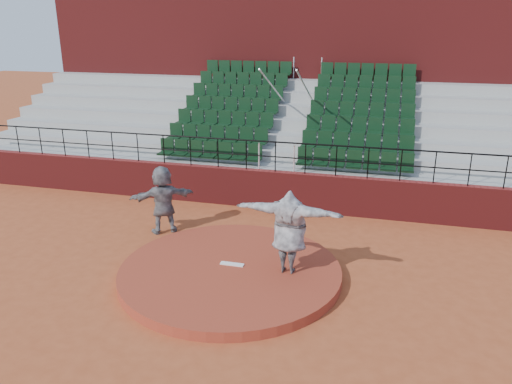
% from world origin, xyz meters
% --- Properties ---
extents(ground, '(90.00, 90.00, 0.00)m').
position_xyz_m(ground, '(0.00, 0.00, 0.00)').
color(ground, '#A84A26').
rests_on(ground, ground).
extents(pitchers_mound, '(5.50, 5.50, 0.25)m').
position_xyz_m(pitchers_mound, '(0.00, 0.00, 0.12)').
color(pitchers_mound, '#993722').
rests_on(pitchers_mound, ground).
extents(pitching_rubber, '(0.60, 0.15, 0.03)m').
position_xyz_m(pitching_rubber, '(0.00, 0.15, 0.27)').
color(pitching_rubber, white).
rests_on(pitching_rubber, pitchers_mound).
extents(boundary_wall, '(24.00, 0.30, 1.30)m').
position_xyz_m(boundary_wall, '(0.00, 5.00, 0.65)').
color(boundary_wall, maroon).
rests_on(boundary_wall, ground).
extents(wall_railing, '(24.04, 0.05, 1.03)m').
position_xyz_m(wall_railing, '(0.00, 5.00, 2.03)').
color(wall_railing, black).
rests_on(wall_railing, boundary_wall).
extents(seating_deck, '(24.00, 5.97, 4.63)m').
position_xyz_m(seating_deck, '(0.00, 8.64, 1.45)').
color(seating_deck, '#9C9C96').
rests_on(seating_deck, ground).
extents(press_box_facade, '(24.00, 3.00, 7.10)m').
position_xyz_m(press_box_facade, '(0.00, 12.60, 3.55)').
color(press_box_facade, maroon).
rests_on(press_box_facade, ground).
extents(pitcher, '(2.60, 0.85, 2.09)m').
position_xyz_m(pitcher, '(1.43, 0.19, 1.29)').
color(pitcher, black).
rests_on(pitcher, pitchers_mound).
extents(fielder, '(1.92, 1.58, 2.06)m').
position_xyz_m(fielder, '(-2.77, 2.17, 1.03)').
color(fielder, black).
rests_on(fielder, ground).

